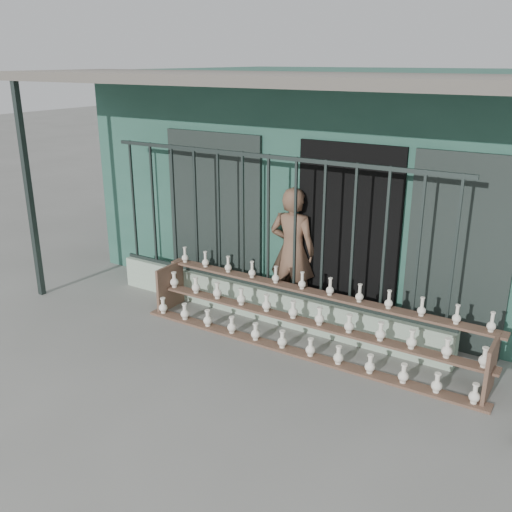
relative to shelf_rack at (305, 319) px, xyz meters
The scene contains 6 objects.
ground 1.24m from the shelf_rack, 131.46° to the right, with size 60.00×60.00×0.00m, color slate.
workshop_building 3.66m from the shelf_rack, 103.09° to the left, with size 7.40×6.60×3.21m.
parapet_wall 0.90m from the shelf_rack, 152.08° to the left, with size 5.00×0.20×0.45m, color #A0BBA0.
security_fence 1.33m from the shelf_rack, 152.08° to the left, with size 5.00×0.04×1.80m.
shelf_rack is the anchor object (origin of this frame).
elderly_woman 1.16m from the shelf_rack, 127.93° to the left, with size 0.65×0.43×1.78m, color brown.
Camera 1 is at (3.61, -4.80, 3.37)m, focal length 40.00 mm.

